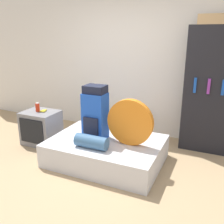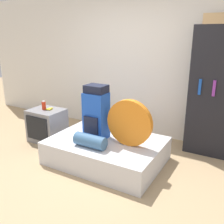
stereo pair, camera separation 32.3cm
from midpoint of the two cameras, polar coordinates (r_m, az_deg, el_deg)
The scene contains 11 objects.
ground_plane at distance 3.49m, azimuth -3.88°, elevation -14.74°, with size 16.00×16.00×0.00m, color tan.
wall_back at distance 4.70m, azimuth 8.99°, elevation 10.41°, with size 8.00×0.05×2.60m.
bed at distance 3.81m, azimuth 1.19°, elevation -8.82°, with size 1.64×1.17×0.35m.
backpack at distance 3.68m, azimuth -1.15°, elevation -0.24°, with size 0.33×0.29×0.81m.
tent_bag at distance 3.47m, azimuth 6.69°, elevation -2.53°, with size 0.66×0.09×0.66m.
sleeping_roll at distance 3.47m, azimuth -2.35°, elevation -6.68°, with size 0.46×0.18×0.18m.
television at distance 4.59m, azimuth -12.69°, elevation -2.98°, with size 0.60×0.50×0.58m.
canister at distance 4.51m, azimuth -13.37°, elevation 1.45°, with size 0.07×0.07×0.16m.
banana_bunch at distance 4.50m, azimuth -12.01°, elevation 0.70°, with size 0.11×0.15×0.03m.
bookshelf at distance 4.18m, azimuth 24.58°, elevation 3.92°, with size 0.75×0.36×1.99m.
cardboard_box at distance 4.08m, azimuth 25.53°, elevation 18.69°, with size 0.38×0.30×0.14m.
Camera 2 is at (1.81, -2.37, 1.86)m, focal length 40.00 mm.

